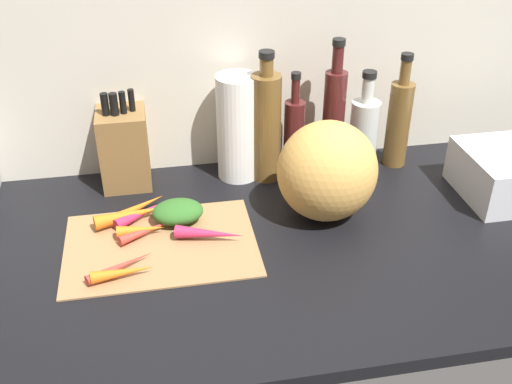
{
  "coord_description": "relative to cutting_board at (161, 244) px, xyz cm",
  "views": [
    {
      "loc": [
        -19.5,
        -107.85,
        79.91
      ],
      "look_at": [
        0.37,
        -0.4,
        12.78
      ],
      "focal_mm": 42.49,
      "sensor_mm": 36.0,
      "label": 1
    }
  ],
  "objects": [
    {
      "name": "bottle_0",
      "position": [
        28.63,
        25.72,
        14.3
      ],
      "size": [
        7.57,
        7.57,
        33.92
      ],
      "color": "brown",
      "rests_on": "ground_plane"
    },
    {
      "name": "carrot_3",
      "position": [
        -4.1,
        3.73,
        1.84
      ],
      "size": [
        10.55,
        3.08,
        2.87
      ],
      "primitive_type": "cone",
      "rotation": [
        0.0,
        1.57,
        0.02
      ],
      "color": "orange",
      "rests_on": "cutting_board"
    },
    {
      "name": "carrot_4",
      "position": [
        -2.76,
        3.66,
        1.49
      ],
      "size": [
        12.92,
        7.89,
        2.18
      ],
      "primitive_type": "cone",
      "rotation": [
        0.0,
        1.57,
        0.46
      ],
      "color": "red",
      "rests_on": "cutting_board"
    },
    {
      "name": "carrot_2",
      "position": [
        -8.47,
        -8.08,
        1.43
      ],
      "size": [
        14.28,
        8.9,
        2.06
      ],
      "primitive_type": "cone",
      "rotation": [
        0.0,
        1.57,
        0.49
      ],
      "color": "red",
      "rests_on": "cutting_board"
    },
    {
      "name": "bottle_4",
      "position": [
        64.46,
        26.64,
        12.1
      ],
      "size": [
        6.18,
        6.18,
        30.81
      ],
      "color": "brown",
      "rests_on": "ground_plane"
    },
    {
      "name": "ground_plane",
      "position": [
        20.59,
        -1.6,
        -1.9
      ],
      "size": [
        170.0,
        80.0,
        3.0
      ],
      "primitive_type": "cube",
      "color": "black"
    },
    {
      "name": "carrot_greens_pile",
      "position": [
        4.52,
        7.97,
        2.88
      ],
      "size": [
        11.72,
        9.01,
        4.96
      ],
      "primitive_type": "ellipsoid",
      "color": "#2D6023",
      "rests_on": "cutting_board"
    },
    {
      "name": "carrot_5",
      "position": [
        -4.8,
        13.08,
        1.71
      ],
      "size": [
        14.14,
        11.1,
        2.62
      ],
      "primitive_type": "cone",
      "rotation": [
        0.0,
        1.57,
        0.62
      ],
      "color": "orange",
      "rests_on": "cutting_board"
    },
    {
      "name": "winter_squash",
      "position": [
        38.86,
        5.5,
        11.43
      ],
      "size": [
        23.1,
        21.53,
        23.65
      ],
      "primitive_type": "ellipsoid",
      "color": "gold",
      "rests_on": "ground_plane"
    },
    {
      "name": "bottle_3",
      "position": [
        54.51,
        25.28,
        10.22
      ],
      "size": [
        7.52,
        7.52,
        27.38
      ],
      "color": "silver",
      "rests_on": "ground_plane"
    },
    {
      "name": "carrot_6",
      "position": [
        10.79,
        -0.65,
        1.91
      ],
      "size": [
        15.48,
        7.27,
        3.02
      ],
      "primitive_type": "cone",
      "rotation": [
        0.0,
        1.57,
        -0.29
      ],
      "color": "#B2264C",
      "rests_on": "cutting_board"
    },
    {
      "name": "carrot_1",
      "position": [
        -3.92,
        10.5,
        1.74
      ],
      "size": [
        12.89,
        10.07,
        2.68
      ],
      "primitive_type": "cone",
      "rotation": [
        0.0,
        1.57,
        0.61
      ],
      "color": "#B2264C",
      "rests_on": "cutting_board"
    },
    {
      "name": "cutting_board",
      "position": [
        0.0,
        0.0,
        0.0
      ],
      "size": [
        41.82,
        29.73,
        0.8
      ],
      "primitive_type": "cube",
      "color": "#997047",
      "rests_on": "ground_plane"
    },
    {
      "name": "carrot_7",
      "position": [
        -5.93,
        9.84,
        2.12
      ],
      "size": [
        17.55,
        7.53,
        3.44
      ],
      "primitive_type": "cone",
      "rotation": [
        0.0,
        1.57,
        0.25
      ],
      "color": "orange",
      "rests_on": "cutting_board"
    },
    {
      "name": "paper_towel_roll",
      "position": [
        21.75,
        27.9,
        13.32
      ],
      "size": [
        10.58,
        10.58,
        27.44
      ],
      "primitive_type": "cylinder",
      "color": "white",
      "rests_on": "ground_plane"
    },
    {
      "name": "dish_rack",
      "position": [
        86.49,
        6.36,
        5.44
      ],
      "size": [
        23.81,
        22.52,
        11.68
      ],
      "primitive_type": "cube",
      "color": "silver",
      "rests_on": "ground_plane"
    },
    {
      "name": "carrot_0",
      "position": [
        -7.91,
        -10.55,
        1.71
      ],
      "size": [
        13.08,
        3.97,
        2.62
      ],
      "primitive_type": "cone",
      "rotation": [
        0.0,
        1.57,
        0.11
      ],
      "color": "orange",
      "rests_on": "cutting_board"
    },
    {
      "name": "bottle_2",
      "position": [
        46.52,
        26.75,
        14.48
      ],
      "size": [
        5.7,
        5.7,
        35.51
      ],
      "color": "#471919",
      "rests_on": "ground_plane"
    },
    {
      "name": "knife_block",
      "position": [
        -6.88,
        29.38,
        9.77
      ],
      "size": [
        11.89,
        12.97,
        25.3
      ],
      "color": "brown",
      "rests_on": "ground_plane"
    },
    {
      "name": "wall_back",
      "position": [
        20.59,
        36.9,
        29.6
      ],
      "size": [
        170.0,
        3.0,
        60.0
      ],
      "primitive_type": "cube",
      "color": "beige",
      "rests_on": "ground_plane"
    },
    {
      "name": "bottle_1",
      "position": [
        36.68,
        28.52,
        10.13
      ],
      "size": [
        5.39,
        5.39,
        27.08
      ],
      "color": "#471919",
      "rests_on": "ground_plane"
    }
  ]
}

